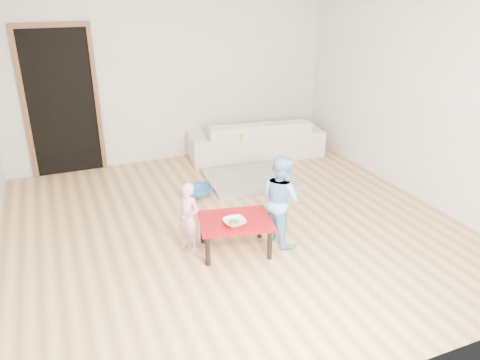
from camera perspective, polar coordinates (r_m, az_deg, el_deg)
floor at (r=5.45m, az=-0.81°, el=-5.53°), size 5.00×5.00×0.01m
back_wall at (r=7.29m, az=-8.39°, el=12.48°), size 5.00×0.02×2.60m
right_wall at (r=6.30m, az=21.04°, el=9.56°), size 0.02×5.00×2.60m
doorway at (r=7.11m, az=-20.90°, el=8.69°), size 1.02×0.08×2.11m
sofa at (r=7.50m, az=1.83°, el=5.19°), size 2.19×1.08×0.61m
cushion at (r=7.25m, az=0.70°, el=5.87°), size 0.51×0.47×0.12m
red_table at (r=4.88m, az=-0.60°, el=-6.73°), size 0.83×0.69×0.36m
bowl at (r=4.69m, az=-0.67°, el=-5.16°), size 0.22×0.22×0.05m
broccoli at (r=4.69m, az=-0.67°, el=-5.15°), size 0.12×0.12×0.06m
child_pink at (r=4.83m, az=-6.35°, el=-4.63°), size 0.30×0.33×0.75m
child_blue at (r=4.94m, az=5.03°, el=-2.43°), size 0.46×0.54×0.98m
basin at (r=6.19m, az=-5.24°, el=-1.35°), size 0.39×0.39×0.12m
blanket at (r=6.62m, az=1.35°, el=0.14°), size 1.29×1.10×0.06m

